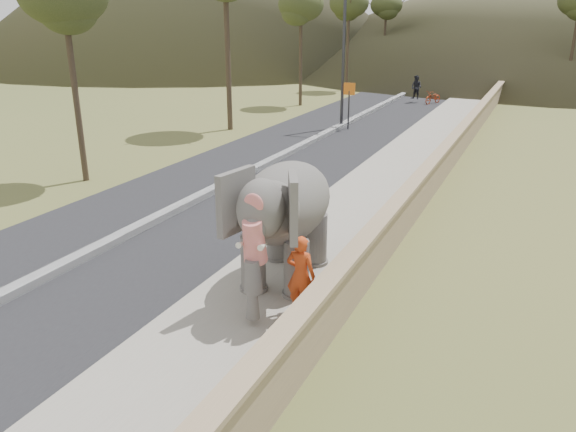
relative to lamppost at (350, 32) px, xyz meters
The scene contains 11 objects.
ground 19.20m from the lamppost, 75.37° to the right, with size 160.00×160.00×0.00m, color olive.
road 9.33m from the lamppost, 92.23° to the right, with size 7.00×120.00×0.03m, color black.
median 9.29m from the lamppost, 92.23° to the right, with size 0.35×120.00×0.22m, color black.
walkway 10.41m from the lamppost, 59.51° to the right, with size 3.00×120.00×0.15m, color #9E9687.
parapet 11.06m from the lamppost, 51.48° to the right, with size 0.30×120.00×1.10m, color tan.
lamppost is the anchor object (origin of this frame).
signboard 3.25m from the lamppost, 61.37° to the right, with size 0.60×0.08×2.40m.
hill_far 52.97m from the lamppost, 79.45° to the left, with size 80.00×80.00×14.00m, color brown.
elephant_and_man 18.85m from the lamppost, 75.29° to the right, with size 2.43×3.96×2.71m.
motorcyclist 11.64m from the lamppost, 79.76° to the left, with size 2.24×1.77×1.83m.
trees 10.39m from the lamppost, 64.53° to the left, with size 47.52×43.93×9.43m.
Camera 1 is at (4.75, -10.26, 5.62)m, focal length 35.00 mm.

